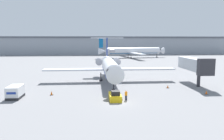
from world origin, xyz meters
TOP-DOWN VIEW (x-y plane):
  - ground_plane at (0.00, 0.00)m, footprint 600.00×600.00m
  - terminal_building at (0.00, 120.00)m, footprint 180.00×16.80m
  - airplane_main at (0.04, 17.79)m, footprint 31.08×26.59m
  - pushback_tug at (-0.33, 1.22)m, footprint 1.89×3.89m
  - luggage_cart at (-17.08, 3.85)m, footprint 2.11×3.70m
  - worker_near_tug at (1.46, 0.94)m, footprint 0.40×0.24m
  - traffic_cone_left at (-11.36, 5.40)m, footprint 0.54×0.54m
  - traffic_cone_right at (11.36, 9.32)m, footprint 0.56×0.56m
  - traffic_cone_mid at (16.65, 3.70)m, footprint 0.55×0.55m
  - airplane_parked_far_left at (17.40, 87.04)m, footprint 38.27×36.31m
  - jet_bridge at (18.28, 12.33)m, footprint 3.20×11.64m

SIDE VIEW (x-z plane):
  - ground_plane at x=0.00m, z-range 0.00..0.00m
  - traffic_cone_right at x=11.36m, z-range -0.02..0.60m
  - traffic_cone_mid at x=16.65m, z-range -0.02..0.63m
  - traffic_cone_left at x=-11.36m, z-range -0.02..0.76m
  - pushback_tug at x=-0.33m, z-range -0.23..1.48m
  - worker_near_tug at x=1.46m, z-range 0.03..1.68m
  - luggage_cart at x=-17.08m, z-range 0.00..2.10m
  - airplane_main at x=0.04m, z-range -1.59..8.91m
  - airplane_parked_far_left at x=17.40m, z-range -1.61..9.22m
  - jet_bridge at x=18.28m, z-range 1.35..7.54m
  - terminal_building at x=0.00m, z-range 0.03..12.27m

